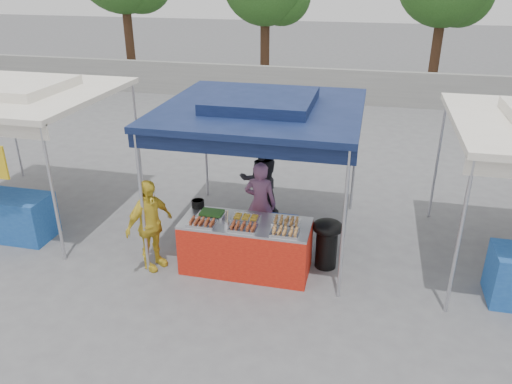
% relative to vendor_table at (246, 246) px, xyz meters
% --- Properties ---
extents(ground_plane, '(80.00, 80.00, 0.00)m').
position_rel_vendor_table_xyz_m(ground_plane, '(0.00, 0.10, -0.43)').
color(ground_plane, '#59595C').
extents(back_wall, '(40.00, 0.25, 1.20)m').
position_rel_vendor_table_xyz_m(back_wall, '(0.00, 11.10, 0.17)').
color(back_wall, gray).
rests_on(back_wall, ground_plane).
extents(main_canopy, '(3.20, 3.20, 2.57)m').
position_rel_vendor_table_xyz_m(main_canopy, '(0.00, 1.07, 1.94)').
color(main_canopy, '#BBBBC2').
rests_on(main_canopy, ground_plane).
extents(neighbor_stall_left, '(3.20, 3.20, 2.57)m').
position_rel_vendor_table_xyz_m(neighbor_stall_left, '(-4.50, 0.67, 1.18)').
color(neighbor_stall_left, '#BBBBC2').
rests_on(neighbor_stall_left, ground_plane).
extents(vendor_table, '(2.00, 0.80, 0.85)m').
position_rel_vendor_table_xyz_m(vendor_table, '(0.00, 0.00, 0.00)').
color(vendor_table, red).
rests_on(vendor_table, ground_plane).
extents(food_tray_fl, '(0.42, 0.30, 0.07)m').
position_rel_vendor_table_xyz_m(food_tray_fl, '(-0.62, -0.24, 0.46)').
color(food_tray_fl, silver).
rests_on(food_tray_fl, vendor_table).
extents(food_tray_fm, '(0.42, 0.30, 0.07)m').
position_rel_vendor_table_xyz_m(food_tray_fm, '(0.02, -0.24, 0.46)').
color(food_tray_fm, silver).
rests_on(food_tray_fm, vendor_table).
extents(food_tray_fr, '(0.42, 0.30, 0.07)m').
position_rel_vendor_table_xyz_m(food_tray_fr, '(0.66, -0.24, 0.46)').
color(food_tray_fr, silver).
rests_on(food_tray_fr, vendor_table).
extents(food_tray_bl, '(0.42, 0.30, 0.07)m').
position_rel_vendor_table_xyz_m(food_tray_bl, '(-0.57, 0.09, 0.46)').
color(food_tray_bl, silver).
rests_on(food_tray_bl, vendor_table).
extents(food_tray_bm, '(0.42, 0.30, 0.07)m').
position_rel_vendor_table_xyz_m(food_tray_bm, '(-0.01, 0.08, 0.46)').
color(food_tray_bm, silver).
rests_on(food_tray_bm, vendor_table).
extents(food_tray_br, '(0.42, 0.30, 0.07)m').
position_rel_vendor_table_xyz_m(food_tray_br, '(0.62, 0.09, 0.46)').
color(food_tray_br, silver).
rests_on(food_tray_br, vendor_table).
extents(cooking_pot, '(0.20, 0.20, 0.12)m').
position_rel_vendor_table_xyz_m(cooking_pot, '(-0.89, 0.34, 0.48)').
color(cooking_pot, black).
rests_on(cooking_pot, vendor_table).
extents(skewer_cup, '(0.08, 0.08, 0.10)m').
position_rel_vendor_table_xyz_m(skewer_cup, '(-0.23, -0.23, 0.47)').
color(skewer_cup, '#BBBBC2').
rests_on(skewer_cup, vendor_table).
extents(wok_burner, '(0.49, 0.49, 0.83)m').
position_rel_vendor_table_xyz_m(wok_burner, '(1.23, 0.38, 0.07)').
color(wok_burner, black).
rests_on(wok_burner, ground_plane).
extents(crate_left, '(0.46, 0.32, 0.27)m').
position_rel_vendor_table_xyz_m(crate_left, '(-0.37, 0.72, -0.29)').
color(crate_left, '#1335A2').
rests_on(crate_left, ground_plane).
extents(crate_right, '(0.53, 0.37, 0.32)m').
position_rel_vendor_table_xyz_m(crate_right, '(0.45, 0.72, -0.27)').
color(crate_right, '#1335A2').
rests_on(crate_right, ground_plane).
extents(crate_stacked, '(0.49, 0.35, 0.30)m').
position_rel_vendor_table_xyz_m(crate_stacked, '(0.45, 0.72, 0.04)').
color(crate_stacked, '#1335A2').
rests_on(crate_stacked, crate_right).
extents(vendor_woman, '(0.56, 0.37, 1.50)m').
position_rel_vendor_table_xyz_m(vendor_woman, '(0.03, 0.89, 0.33)').
color(vendor_woman, '#89577E').
rests_on(vendor_woman, ground_plane).
extents(helper_man, '(0.95, 0.88, 1.58)m').
position_rel_vendor_table_xyz_m(helper_man, '(-0.21, 1.90, 0.37)').
color(helper_man, black).
rests_on(helper_man, ground_plane).
extents(customer_person, '(0.72, 0.96, 1.51)m').
position_rel_vendor_table_xyz_m(customer_person, '(-1.48, -0.27, 0.33)').
color(customer_person, yellow).
rests_on(customer_person, ground_plane).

